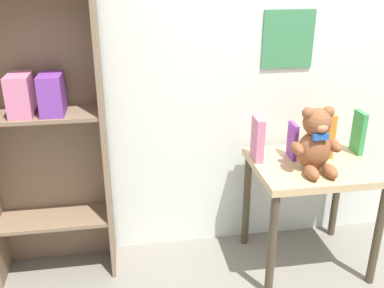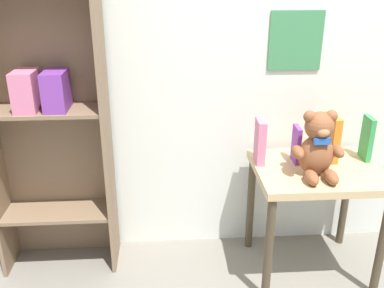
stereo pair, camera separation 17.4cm
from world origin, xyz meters
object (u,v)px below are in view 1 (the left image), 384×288
book_standing_purple (292,141)px  book_standing_green (358,133)px  book_standing_pink (258,139)px  bookshelf_side (39,95)px  teddy_bear (316,142)px  book_standing_orange (325,133)px  display_table (312,180)px

book_standing_purple → book_standing_green: size_ratio=0.82×
book_standing_pink → book_standing_green: bearing=2.4°
bookshelf_side → book_standing_pink: bearing=-5.2°
teddy_bear → book_standing_orange: bearing=53.5°
book_standing_orange → teddy_bear: bearing=-129.1°
teddy_bear → book_standing_green: teddy_bear is taller
book_standing_green → display_table: bearing=-159.3°
book_standing_pink → book_standing_purple: bearing=-0.4°
bookshelf_side → book_standing_purple: 1.22m
display_table → teddy_bear: bearing=-118.5°
book_standing_pink → book_standing_purple: book_standing_pink is taller
display_table → bookshelf_side: bearing=172.0°
book_standing_purple → book_standing_pink: bearing=178.8°
display_table → book_standing_pink: (-0.26, 0.09, 0.20)m
book_standing_purple → book_standing_green: bearing=3.0°
display_table → teddy_bear: teddy_bear is taller
book_standing_purple → book_standing_green: 0.35m
teddy_bear → book_standing_pink: bearing=144.5°
display_table → book_standing_orange: bearing=48.4°
teddy_bear → book_standing_purple: 0.17m
display_table → book_standing_pink: bearing=161.7°
display_table → book_standing_purple: (-0.09, 0.08, 0.18)m
bookshelf_side → display_table: bookshelf_side is taller
display_table → book_standing_green: size_ratio=2.70×
bookshelf_side → display_table: (1.28, -0.18, -0.44)m
book_standing_orange → book_standing_green: bearing=-6.5°
display_table → book_standing_purple: size_ratio=3.27×
book_standing_purple → book_standing_orange: book_standing_orange is taller
book_standing_purple → book_standing_orange: bearing=8.3°
book_standing_pink → book_standing_purple: (0.18, -0.01, -0.02)m
book_standing_purple → book_standing_orange: size_ratio=0.80×
bookshelf_side → book_standing_pink: size_ratio=7.86×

